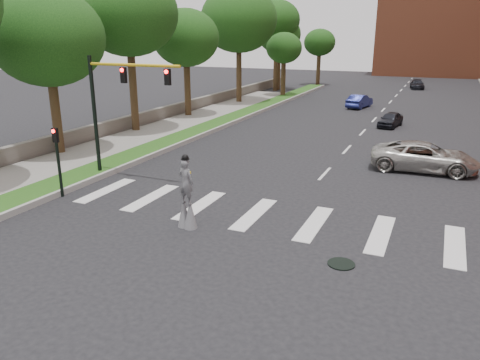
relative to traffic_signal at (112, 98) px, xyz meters
The scene contains 22 objects.
ground_plane 11.04m from the traffic_signal, 17.05° to the right, with size 160.00×160.00×0.00m, color black.
grass_median 17.56m from the traffic_signal, 95.77° to the left, with size 2.00×60.00×0.25m, color #204B15.
median_curb 17.48m from the traffic_signal, 92.25° to the left, with size 0.20×60.00×0.28m, color #969691.
sidewalk_left 9.37m from the traffic_signal, 123.98° to the left, with size 4.00×60.00×0.18m, color gray.
stone_wall 20.64m from the traffic_signal, 110.80° to the left, with size 0.50×56.00×1.10m, color #615B53.
manhole 14.33m from the traffic_signal, 21.36° to the right, with size 0.90×0.90×0.04m, color black.
building_backdrop 76.80m from the traffic_signal, 78.12° to the left, with size 26.00×14.00×18.00m, color #AE5736.
traffic_signal is the anchor object (origin of this frame).
secondary_signal 4.17m from the traffic_signal, 98.43° to the right, with size 0.25×0.21×3.23m.
stilt_performer 8.43m from the traffic_signal, 33.13° to the right, with size 0.83×0.58×2.94m.
suv_crossing 16.90m from the traffic_signal, 28.06° to the left, with size 2.61×5.65×1.57m, color #B6B3AC.
car_near 23.50m from the traffic_signal, 60.57° to the left, with size 1.39×3.45×1.18m, color black.
car_mid 30.47m from the traffic_signal, 75.95° to the left, with size 1.42×4.07×1.34m, color navy.
car_far 51.16m from the traffic_signal, 76.92° to the left, with size 1.67×4.10×1.19m, color black.
tree_1 7.39m from the traffic_signal, 158.62° to the left, with size 6.67×6.67×9.86m.
tree_2 12.73m from the traffic_signal, 121.29° to the left, with size 7.13×7.13×11.64m.
tree_3 18.95m from the traffic_signal, 108.40° to the left, with size 5.79×5.79×9.32m.
tree_4 28.38m from the traffic_signal, 100.67° to the left, with size 7.91×7.91×11.96m.
tree_5 40.57m from the traffic_signal, 97.74° to the left, with size 5.87×5.87×11.31m.
tree_6 34.55m from the traffic_signal, 94.18° to the left, with size 4.15×4.15×7.38m.
tree_7 48.90m from the traffic_signal, 92.37° to the left, with size 4.42×4.42×7.86m.
tree_8 41.66m from the traffic_signal, 97.59° to the left, with size 5.63×5.63×9.49m.
Camera 1 is at (5.48, -15.99, 7.26)m, focal length 35.00 mm.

